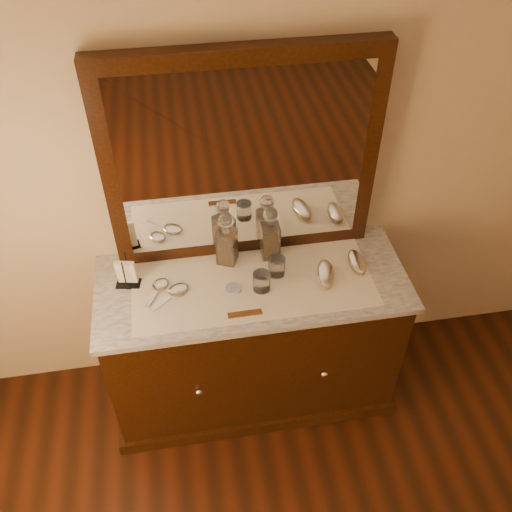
{
  "coord_description": "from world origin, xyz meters",
  "views": [
    {
      "loc": [
        -0.28,
        0.18,
        2.67
      ],
      "look_at": [
        0.0,
        1.85,
        1.1
      ],
      "focal_mm": 38.94,
      "sensor_mm": 36.0,
      "label": 1
    }
  ],
  "objects_px": {
    "brush_near": "(326,275)",
    "brush_far": "(357,263)",
    "pin_dish": "(233,289)",
    "hand_mirror_inner": "(175,292)",
    "comb": "(245,314)",
    "napkin_rack": "(127,274)",
    "mirror_frame": "(243,160)",
    "decanter_left": "(227,243)",
    "decanter_right": "(270,238)",
    "dresser_cabinet": "(253,341)",
    "hand_mirror_outer": "(159,287)"
  },
  "relations": [
    {
      "from": "brush_far",
      "to": "hand_mirror_outer",
      "type": "xyz_separation_m",
      "value": [
        -0.93,
        0.01,
        -0.01
      ]
    },
    {
      "from": "pin_dish",
      "to": "mirror_frame",
      "type": "bearing_deg",
      "value": 71.82
    },
    {
      "from": "decanter_left",
      "to": "dresser_cabinet",
      "type": "bearing_deg",
      "value": -58.34
    },
    {
      "from": "comb",
      "to": "brush_far",
      "type": "xyz_separation_m",
      "value": [
        0.57,
        0.21,
        0.02
      ]
    },
    {
      "from": "dresser_cabinet",
      "to": "brush_near",
      "type": "xyz_separation_m",
      "value": [
        0.33,
        -0.04,
        0.47
      ]
    },
    {
      "from": "dresser_cabinet",
      "to": "pin_dish",
      "type": "xyz_separation_m",
      "value": [
        -0.09,
        -0.04,
        0.45
      ]
    },
    {
      "from": "dresser_cabinet",
      "to": "decanter_left",
      "type": "height_order",
      "value": "decanter_left"
    },
    {
      "from": "decanter_right",
      "to": "brush_near",
      "type": "relative_size",
      "value": 1.5
    },
    {
      "from": "hand_mirror_outer",
      "to": "hand_mirror_inner",
      "type": "relative_size",
      "value": 0.96
    },
    {
      "from": "brush_far",
      "to": "comb",
      "type": "bearing_deg",
      "value": -159.59
    },
    {
      "from": "brush_far",
      "to": "pin_dish",
      "type": "bearing_deg",
      "value": -174.39
    },
    {
      "from": "dresser_cabinet",
      "to": "comb",
      "type": "bearing_deg",
      "value": -108.44
    },
    {
      "from": "dresser_cabinet",
      "to": "brush_near",
      "type": "relative_size",
      "value": 7.44
    },
    {
      "from": "mirror_frame",
      "to": "comb",
      "type": "relative_size",
      "value": 8.07
    },
    {
      "from": "napkin_rack",
      "to": "decanter_left",
      "type": "bearing_deg",
      "value": 9.49
    },
    {
      "from": "dresser_cabinet",
      "to": "decanter_left",
      "type": "bearing_deg",
      "value": 121.66
    },
    {
      "from": "napkin_rack",
      "to": "brush_far",
      "type": "xyz_separation_m",
      "value": [
        1.06,
        -0.06,
        -0.04
      ]
    },
    {
      "from": "mirror_frame",
      "to": "pin_dish",
      "type": "xyz_separation_m",
      "value": [
        -0.09,
        -0.29,
        -0.49
      ]
    },
    {
      "from": "mirror_frame",
      "to": "napkin_rack",
      "type": "xyz_separation_m",
      "value": [
        -0.56,
        -0.17,
        -0.43
      ]
    },
    {
      "from": "comb",
      "to": "brush_near",
      "type": "distance_m",
      "value": 0.43
    },
    {
      "from": "brush_near",
      "to": "brush_far",
      "type": "distance_m",
      "value": 0.18
    },
    {
      "from": "dresser_cabinet",
      "to": "pin_dish",
      "type": "relative_size",
      "value": 19.53
    },
    {
      "from": "brush_near",
      "to": "mirror_frame",
      "type": "bearing_deg",
      "value": 139.47
    },
    {
      "from": "hand_mirror_outer",
      "to": "hand_mirror_inner",
      "type": "distance_m",
      "value": 0.08
    },
    {
      "from": "decanter_left",
      "to": "decanter_right",
      "type": "distance_m",
      "value": 0.21
    },
    {
      "from": "pin_dish",
      "to": "brush_near",
      "type": "bearing_deg",
      "value": 0.42
    },
    {
      "from": "dresser_cabinet",
      "to": "comb",
      "type": "relative_size",
      "value": 9.41
    },
    {
      "from": "napkin_rack",
      "to": "decanter_right",
      "type": "relative_size",
      "value": 0.58
    },
    {
      "from": "decanter_left",
      "to": "brush_far",
      "type": "height_order",
      "value": "decanter_left"
    },
    {
      "from": "mirror_frame",
      "to": "hand_mirror_outer",
      "type": "height_order",
      "value": "mirror_frame"
    },
    {
      "from": "comb",
      "to": "napkin_rack",
      "type": "distance_m",
      "value": 0.57
    },
    {
      "from": "pin_dish",
      "to": "hand_mirror_inner",
      "type": "relative_size",
      "value": 0.37
    },
    {
      "from": "mirror_frame",
      "to": "napkin_rack",
      "type": "bearing_deg",
      "value": -163.26
    },
    {
      "from": "brush_far",
      "to": "napkin_rack",
      "type": "bearing_deg",
      "value": 176.69
    },
    {
      "from": "brush_far",
      "to": "mirror_frame",
      "type": "bearing_deg",
      "value": 155.3
    },
    {
      "from": "pin_dish",
      "to": "decanter_right",
      "type": "xyz_separation_m",
      "value": [
        0.21,
        0.2,
        0.1
      ]
    },
    {
      "from": "brush_far",
      "to": "hand_mirror_inner",
      "type": "relative_size",
      "value": 0.85
    },
    {
      "from": "mirror_frame",
      "to": "hand_mirror_inner",
      "type": "height_order",
      "value": "mirror_frame"
    },
    {
      "from": "mirror_frame",
      "to": "hand_mirror_outer",
      "type": "relative_size",
      "value": 6.51
    },
    {
      "from": "decanter_left",
      "to": "brush_far",
      "type": "distance_m",
      "value": 0.62
    },
    {
      "from": "napkin_rack",
      "to": "hand_mirror_outer",
      "type": "height_order",
      "value": "napkin_rack"
    },
    {
      "from": "dresser_cabinet",
      "to": "pin_dish",
      "type": "distance_m",
      "value": 0.46
    },
    {
      "from": "pin_dish",
      "to": "brush_far",
      "type": "distance_m",
      "value": 0.6
    },
    {
      "from": "pin_dish",
      "to": "napkin_rack",
      "type": "xyz_separation_m",
      "value": [
        -0.47,
        0.12,
        0.06
      ]
    },
    {
      "from": "napkin_rack",
      "to": "decanter_left",
      "type": "relative_size",
      "value": 0.59
    },
    {
      "from": "dresser_cabinet",
      "to": "decanter_right",
      "type": "distance_m",
      "value": 0.59
    },
    {
      "from": "pin_dish",
      "to": "decanter_left",
      "type": "bearing_deg",
      "value": 90.03
    },
    {
      "from": "dresser_cabinet",
      "to": "napkin_rack",
      "type": "relative_size",
      "value": 8.47
    },
    {
      "from": "comb",
      "to": "hand_mirror_outer",
      "type": "distance_m",
      "value": 0.42
    },
    {
      "from": "napkin_rack",
      "to": "hand_mirror_inner",
      "type": "bearing_deg",
      "value": -25.91
    }
  ]
}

